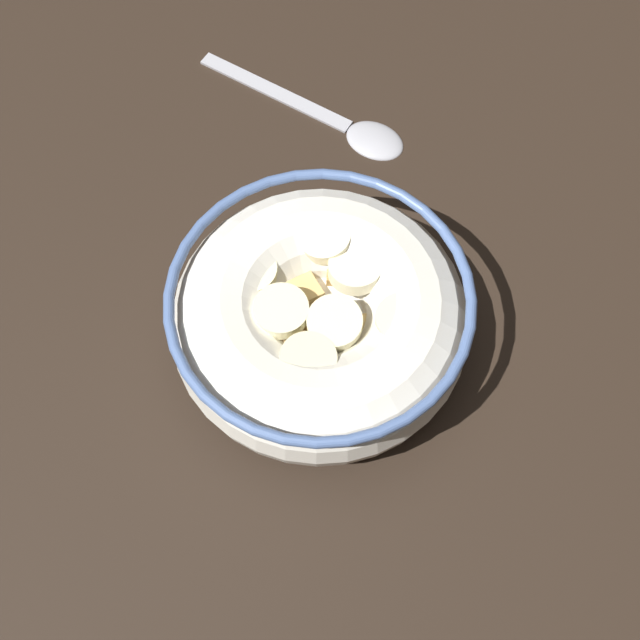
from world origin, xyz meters
TOP-DOWN VIEW (x-y plane):
  - ground_plane at (0.00, 0.00)cm, footprint 100.53×100.53cm
  - cereal_bowl at (-0.01, -0.01)cm, footprint 16.36×16.36cm
  - spoon at (-9.73, -12.49)cm, footprint 8.53×14.65cm

SIDE VIEW (x-z plane):
  - ground_plane at x=0.00cm, z-range -2.00..0.00cm
  - spoon at x=-9.73cm, z-range -0.07..0.73cm
  - cereal_bowl at x=-0.01cm, z-range 0.25..6.09cm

